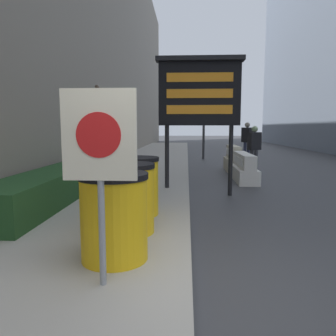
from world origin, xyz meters
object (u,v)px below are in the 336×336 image
at_px(message_board, 199,94).
at_px(pedestrian_passerby, 247,138).
at_px(jersey_barrier_cream, 233,160).
at_px(jersey_barrier_white, 244,169).
at_px(barrel_drum_middle, 128,198).
at_px(pedestrian_worker, 254,145).
at_px(traffic_cone_near, 232,160).
at_px(warning_sign, 100,150).
at_px(traffic_light_near_curb, 204,96).
at_px(barrel_drum_foreground, 114,216).
at_px(barrel_drum_back, 136,186).

bearing_deg(message_board, pedestrian_passerby, 72.39).
bearing_deg(jersey_barrier_cream, jersey_barrier_white, -90.00).
xyz_separation_m(barrel_drum_middle, pedestrian_worker, (3.22, 7.56, 0.33)).
xyz_separation_m(jersey_barrier_cream, traffic_cone_near, (-0.02, 0.33, -0.05)).
bearing_deg(jersey_barrier_cream, pedestrian_passerby, 72.83).
height_order(message_board, jersey_barrier_white, message_board).
bearing_deg(warning_sign, jersey_barrier_white, 70.72).
height_order(traffic_light_near_curb, pedestrian_worker, traffic_light_near_curb).
bearing_deg(traffic_cone_near, message_board, -106.62).
height_order(barrel_drum_foreground, traffic_cone_near, barrel_drum_foreground).
bearing_deg(barrel_drum_middle, traffic_cone_near, 72.86).
height_order(message_board, jersey_barrier_cream, message_board).
distance_m(warning_sign, pedestrian_passerby, 13.52).
bearing_deg(message_board, jersey_barrier_white, 56.94).
bearing_deg(pedestrian_worker, barrel_drum_back, -141.17).
relative_size(jersey_barrier_white, traffic_light_near_curb, 0.49).
bearing_deg(barrel_drum_foreground, jersey_barrier_white, 68.94).
xyz_separation_m(barrel_drum_back, traffic_light_near_curb, (1.67, 11.27, 2.51)).
distance_m(barrel_drum_middle, jersey_barrier_cream, 8.18).
height_order(barrel_drum_back, traffic_cone_near, barrel_drum_back).
bearing_deg(jersey_barrier_cream, barrel_drum_foreground, -106.00).
xyz_separation_m(jersey_barrier_white, pedestrian_passerby, (1.15, 5.94, 0.72)).
relative_size(warning_sign, traffic_light_near_curb, 0.40).
xyz_separation_m(barrel_drum_foreground, barrel_drum_back, (-0.04, 1.85, 0.00)).
height_order(traffic_cone_near, pedestrian_worker, pedestrian_worker).
bearing_deg(traffic_cone_near, barrel_drum_back, -109.36).
height_order(barrel_drum_foreground, traffic_light_near_curb, traffic_light_near_curb).
height_order(warning_sign, jersey_barrier_cream, warning_sign).
height_order(barrel_drum_middle, pedestrian_passerby, pedestrian_passerby).
bearing_deg(barrel_drum_foreground, pedestrian_passerby, 73.65).
relative_size(jersey_barrier_cream, traffic_light_near_curb, 0.39).
bearing_deg(jersey_barrier_white, pedestrian_passerby, 79.05).
relative_size(barrel_drum_back, jersey_barrier_cream, 0.56).
relative_size(message_board, pedestrian_worker, 1.93).
xyz_separation_m(barrel_drum_middle, traffic_cone_near, (2.50, 8.11, -0.28)).
distance_m(barrel_drum_foreground, pedestrian_passerby, 12.96).
distance_m(barrel_drum_foreground, warning_sign, 0.97).
bearing_deg(barrel_drum_back, jersey_barrier_white, 61.24).
height_order(barrel_drum_back, message_board, message_board).
distance_m(barrel_drum_middle, traffic_cone_near, 8.49).
bearing_deg(barrel_drum_back, jersey_barrier_cream, 69.66).
xyz_separation_m(warning_sign, pedestrian_worker, (3.18, 9.08, -0.44)).
distance_m(jersey_barrier_cream, traffic_cone_near, 0.33).
relative_size(warning_sign, jersey_barrier_cream, 1.03).
xyz_separation_m(jersey_barrier_cream, pedestrian_worker, (0.70, -0.22, 0.56)).
height_order(jersey_barrier_cream, traffic_light_near_curb, traffic_light_near_curb).
height_order(warning_sign, message_board, message_board).
height_order(jersey_barrier_white, pedestrian_worker, pedestrian_worker).
distance_m(traffic_cone_near, pedestrian_worker, 1.09).
xyz_separation_m(warning_sign, jersey_barrier_white, (2.48, 7.08, -1.04)).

